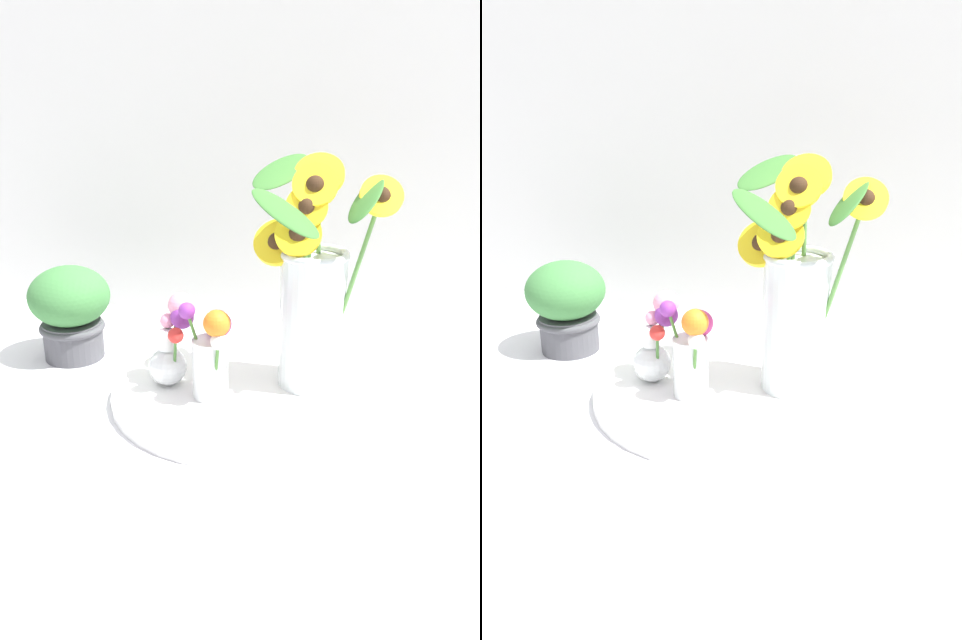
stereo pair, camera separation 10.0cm
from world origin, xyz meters
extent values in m
plane|color=silver|center=(0.00, 0.00, 0.00)|extent=(6.00, 6.00, 0.00)
cylinder|color=white|center=(-0.04, 0.06, 0.01)|extent=(0.43, 0.43, 0.02)
cylinder|color=silver|center=(0.07, 0.10, 0.13)|extent=(0.11, 0.11, 0.22)
torus|color=silver|center=(0.07, 0.10, 0.24)|extent=(0.11, 0.11, 0.01)
cylinder|color=#568E42|center=(0.05, 0.08, 0.17)|extent=(0.02, 0.01, 0.22)
cylinder|color=yellow|center=(0.05, 0.08, 0.28)|extent=(0.08, 0.05, 0.07)
sphere|color=#382314|center=(0.05, 0.08, 0.28)|extent=(0.03, 0.03, 0.03)
cylinder|color=#568E42|center=(0.08, 0.12, 0.21)|extent=(0.02, 0.06, 0.29)
cylinder|color=yellow|center=(0.07, 0.15, 0.36)|extent=(0.08, 0.06, 0.07)
sphere|color=#382314|center=(0.07, 0.15, 0.36)|extent=(0.03, 0.03, 0.03)
cylinder|color=#568E42|center=(0.06, 0.10, 0.20)|extent=(0.02, 0.01, 0.30)
cylinder|color=yellow|center=(0.07, 0.10, 0.35)|extent=(0.07, 0.05, 0.07)
sphere|color=#382314|center=(0.07, 0.10, 0.35)|extent=(0.03, 0.03, 0.03)
cylinder|color=#568E42|center=(0.04, 0.09, 0.15)|extent=(0.06, 0.03, 0.21)
cylinder|color=yellow|center=(0.01, 0.10, 0.26)|extent=(0.09, 0.06, 0.08)
sphere|color=#382314|center=(0.01, 0.10, 0.26)|extent=(0.03, 0.03, 0.03)
cylinder|color=#568E42|center=(0.13, 0.09, 0.20)|extent=(0.07, 0.02, 0.26)
cylinder|color=yellow|center=(0.17, 0.10, 0.34)|extent=(0.08, 0.05, 0.07)
sphere|color=#382314|center=(0.17, 0.10, 0.34)|extent=(0.03, 0.03, 0.03)
cylinder|color=#568E42|center=(0.06, 0.10, 0.19)|extent=(0.01, 0.05, 0.25)
cylinder|color=yellow|center=(0.06, 0.08, 0.32)|extent=(0.06, 0.04, 0.06)
sphere|color=#382314|center=(0.06, 0.08, 0.32)|extent=(0.03, 0.03, 0.03)
ellipsoid|color=#38702D|center=(0.03, 0.03, 0.32)|extent=(0.13, 0.11, 0.07)
ellipsoid|color=#38702D|center=(0.01, 0.14, 0.36)|extent=(0.12, 0.13, 0.07)
ellipsoid|color=#38702D|center=(0.15, 0.08, 0.33)|extent=(0.07, 0.12, 0.08)
cylinder|color=white|center=(-0.08, 0.02, 0.07)|extent=(0.06, 0.06, 0.10)
cylinder|color=#4C8438|center=(-0.10, 0.02, 0.10)|extent=(0.04, 0.01, 0.12)
sphere|color=purple|center=(-0.12, 0.02, 0.16)|extent=(0.03, 0.03, 0.03)
cylinder|color=#4C8438|center=(-0.07, 0.00, 0.08)|extent=(0.02, 0.03, 0.09)
sphere|color=white|center=(-0.06, -0.01, 0.13)|extent=(0.03, 0.03, 0.03)
cylinder|color=#4C8438|center=(-0.07, 0.04, 0.09)|extent=(0.01, 0.03, 0.09)
sphere|color=#C6337A|center=(-0.07, 0.05, 0.13)|extent=(0.04, 0.04, 0.04)
cylinder|color=#4C8438|center=(-0.07, 0.02, 0.09)|extent=(0.02, 0.03, 0.12)
sphere|color=orange|center=(-0.06, 0.00, 0.15)|extent=(0.04, 0.04, 0.04)
sphere|color=white|center=(-0.16, 0.05, 0.05)|extent=(0.06, 0.06, 0.06)
cylinder|color=white|center=(-0.16, 0.05, 0.10)|extent=(0.03, 0.03, 0.03)
cylinder|color=#427533|center=(-0.15, 0.06, 0.08)|extent=(0.03, 0.02, 0.10)
sphere|color=purple|center=(-0.14, 0.06, 0.13)|extent=(0.04, 0.04, 0.04)
cylinder|color=#427533|center=(-0.16, 0.07, 0.10)|extent=(0.03, 0.02, 0.11)
sphere|color=pink|center=(-0.14, 0.08, 0.15)|extent=(0.04, 0.04, 0.04)
cylinder|color=#427533|center=(-0.17, 0.06, 0.09)|extent=(0.01, 0.02, 0.08)
sphere|color=pink|center=(-0.16, 0.07, 0.13)|extent=(0.03, 0.03, 0.03)
cylinder|color=#427533|center=(-0.14, 0.03, 0.08)|extent=(0.02, 0.03, 0.08)
sphere|color=red|center=(-0.14, 0.02, 0.12)|extent=(0.03, 0.03, 0.03)
cylinder|color=#4C4C51|center=(-0.38, 0.16, 0.04)|extent=(0.11, 0.11, 0.07)
torus|color=#4C4C51|center=(-0.38, 0.16, 0.06)|extent=(0.12, 0.12, 0.01)
ellipsoid|color=#3D7A3D|center=(-0.38, 0.16, 0.12)|extent=(0.15, 0.15, 0.11)
camera|label=1|loc=(0.13, -0.85, 0.51)|focal=35.00mm
camera|label=2|loc=(0.23, -0.83, 0.51)|focal=35.00mm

